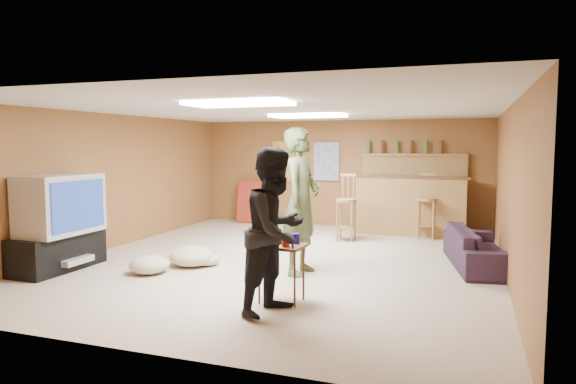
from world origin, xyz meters
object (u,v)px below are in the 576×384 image
(tv_body, at_px, (60,204))
(person_olive, at_px, (301,201))
(sofa, at_px, (480,248))
(bar_counter, at_px, (411,205))
(person_black, at_px, (276,231))
(tray_table, at_px, (282,273))

(tv_body, relative_size, person_olive, 0.57)
(tv_body, xyz_separation_m, sofa, (5.35, 2.08, -0.63))
(sofa, bearing_deg, bar_counter, 16.01)
(tv_body, xyz_separation_m, person_black, (3.36, -0.68, -0.06))
(sofa, bearing_deg, person_black, 133.33)
(tv_body, xyz_separation_m, person_olive, (3.11, 0.91, 0.06))
(bar_counter, distance_m, sofa, 2.68)
(bar_counter, distance_m, person_black, 5.19)
(tv_body, bearing_deg, tray_table, -5.79)
(bar_counter, xyz_separation_m, tray_table, (-0.85, -4.78, -0.24))
(person_olive, distance_m, tray_table, 1.41)
(bar_counter, distance_m, tray_table, 4.87)
(tv_body, relative_size, sofa, 0.59)
(person_black, relative_size, tray_table, 2.67)
(tv_body, height_order, tray_table, tv_body)
(tv_body, distance_m, bar_counter, 6.09)
(tray_table, bearing_deg, sofa, 49.55)
(bar_counter, relative_size, sofa, 1.08)
(bar_counter, height_order, sofa, bar_counter)
(bar_counter, height_order, tray_table, bar_counter)
(person_black, xyz_separation_m, sofa, (1.99, 2.75, -0.57))
(person_olive, relative_size, person_black, 1.15)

